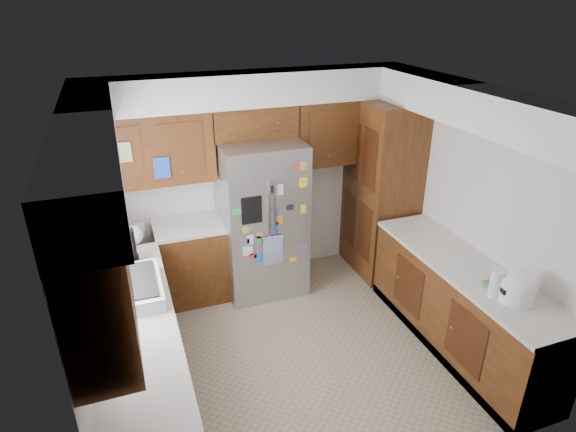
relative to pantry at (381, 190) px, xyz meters
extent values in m
plane|color=tan|center=(-1.50, -1.15, -1.07)|extent=(3.60, 3.60, 0.00)
cube|color=silver|center=(-1.50, 0.45, 0.18)|extent=(3.60, 0.04, 2.50)
cube|color=silver|center=(-3.30, -1.15, 0.18)|extent=(0.04, 3.20, 2.50)
cube|color=silver|center=(0.30, -1.15, 0.18)|extent=(0.04, 3.20, 2.50)
cube|color=silver|center=(-1.50, -2.75, 0.18)|extent=(3.60, 0.04, 2.50)
cube|color=white|center=(-1.50, -1.15, 1.43)|extent=(3.60, 3.20, 0.02)
cube|color=white|center=(-1.50, 0.26, 1.25)|extent=(3.60, 0.38, 0.35)
cube|color=white|center=(-3.11, -1.15, 1.25)|extent=(0.38, 3.20, 0.35)
cube|color=white|center=(0.11, -1.15, 1.25)|extent=(0.38, 3.20, 0.35)
cube|color=#3F1F0C|center=(-2.63, 0.28, 0.70)|extent=(1.33, 0.34, 0.75)
cube|color=#3F1F0C|center=(-0.36, 0.28, 0.70)|extent=(1.33, 0.34, 0.75)
cube|color=#3F1F0C|center=(-3.13, -2.30, 0.70)|extent=(0.34, 0.85, 0.75)
cube|color=white|center=(-3.29, -1.05, 0.53)|extent=(0.02, 0.90, 1.05)
cube|color=white|center=(-3.25, -1.05, 0.53)|extent=(0.01, 1.02, 1.15)
cube|color=blue|center=(-2.54, 0.09, 0.55)|extent=(0.16, 0.02, 0.22)
cube|color=beige|center=(-2.88, 0.09, 0.75)|extent=(0.16, 0.02, 0.20)
cube|color=#3F1F0C|center=(-3.00, -1.45, -0.64)|extent=(0.60, 2.60, 0.88)
cube|color=#3F1F0C|center=(-2.33, 0.15, -0.64)|extent=(0.75, 0.60, 0.88)
cube|color=white|center=(-3.00, -1.45, -0.17)|extent=(0.63, 2.60, 0.04)
cube|color=white|center=(-2.33, 0.15, -0.17)|extent=(0.75, 0.60, 0.04)
cube|color=black|center=(-3.00, -1.45, -1.02)|extent=(0.60, 2.60, 0.10)
cube|color=#3F1F0C|center=(0.00, -1.62, -0.64)|extent=(0.60, 2.25, 0.88)
cube|color=white|center=(0.00, -1.62, -0.17)|extent=(0.63, 2.25, 0.04)
cube|color=black|center=(0.00, -1.62, -1.02)|extent=(0.60, 2.25, 0.10)
cube|color=#3F1F0C|center=(0.00, 0.00, 0.00)|extent=(0.60, 0.90, 2.15)
cube|color=#A1A2A7|center=(-1.50, 0.05, -0.17)|extent=(0.90, 0.75, 1.80)
cylinder|color=silver|center=(-1.53, -0.34, -0.02)|extent=(0.02, 0.02, 0.90)
cylinder|color=silver|center=(-1.47, -0.34, -0.02)|extent=(0.02, 0.02, 0.90)
cube|color=black|center=(-1.72, -0.33, 0.12)|extent=(0.22, 0.01, 0.30)
cube|color=silver|center=(-1.50, -0.35, -0.38)|extent=(0.22, 0.01, 0.34)
cube|color=blue|center=(-1.60, -0.33, -0.42)|extent=(0.05, 0.00, 0.10)
cube|color=yellow|center=(-1.14, -0.33, 0.05)|extent=(0.06, 0.00, 0.10)
cube|color=black|center=(-1.30, -0.33, 0.10)|extent=(0.08, 0.00, 0.06)
cube|color=white|center=(-1.78, -0.33, -0.34)|extent=(0.11, 0.00, 0.11)
cube|color=#8C4C99|center=(-1.79, -0.33, -0.23)|extent=(0.07, 0.00, 0.06)
cube|color=black|center=(-1.48, -0.33, 0.33)|extent=(0.05, 0.00, 0.08)
cube|color=red|center=(-1.42, -0.33, -0.40)|extent=(0.05, 0.00, 0.09)
cube|color=green|center=(-1.48, -0.33, -0.26)|extent=(0.09, 0.00, 0.07)
cube|color=#8C4C99|center=(-1.13, -0.33, -0.40)|extent=(0.07, 0.00, 0.07)
cube|color=#8C4C99|center=(-1.53, -0.33, 0.10)|extent=(0.06, 0.00, 0.05)
cube|color=orange|center=(-1.79, -0.33, -0.09)|extent=(0.06, 0.00, 0.08)
cube|color=blue|center=(-1.48, -0.33, -0.11)|extent=(0.10, 0.00, 0.12)
cube|color=yellow|center=(-1.26, -0.33, -0.55)|extent=(0.09, 0.00, 0.06)
cube|color=white|center=(-1.75, -0.33, -0.21)|extent=(0.07, 0.00, 0.11)
cube|color=blue|center=(-1.46, -0.33, 0.07)|extent=(0.05, 0.00, 0.09)
cube|color=green|center=(-1.65, -0.33, -0.23)|extent=(0.05, 0.00, 0.09)
cube|color=blue|center=(-1.42, -0.33, -0.37)|extent=(0.09, 0.00, 0.12)
cube|color=orange|center=(-1.15, -0.33, 0.54)|extent=(0.08, 0.00, 0.09)
cube|color=red|center=(-1.72, -0.33, -0.41)|extent=(0.08, 0.00, 0.07)
cube|color=red|center=(-1.23, -0.33, 0.54)|extent=(0.06, 0.00, 0.06)
cube|color=green|center=(-1.86, -0.33, 0.13)|extent=(0.11, 0.00, 0.07)
cube|color=blue|center=(-1.67, -0.33, -0.45)|extent=(0.09, 0.00, 0.10)
cube|color=yellow|center=(-1.15, -0.33, 0.36)|extent=(0.09, 0.00, 0.11)
cube|color=orange|center=(-1.42, -0.33, -0.03)|extent=(0.09, 0.00, 0.10)
cube|color=orange|center=(-1.64, -0.33, -0.18)|extent=(0.07, 0.00, 0.07)
cube|color=white|center=(-1.42, -0.33, 0.31)|extent=(0.09, 0.00, 0.12)
cube|color=#3F1F0C|center=(-1.50, 0.28, 0.90)|extent=(0.96, 0.34, 0.35)
sphere|color=blue|center=(-1.68, 0.21, 1.21)|extent=(0.26, 0.26, 0.26)
cylinder|color=black|center=(-1.36, 0.30, 1.15)|extent=(0.25, 0.25, 0.15)
ellipsoid|color=#333338|center=(-1.36, 0.30, 1.22)|extent=(0.24, 0.24, 0.11)
cube|color=white|center=(-3.00, -1.05, -0.09)|extent=(0.52, 0.70, 0.12)
cube|color=black|center=(-3.00, -1.05, -0.03)|extent=(0.44, 0.60, 0.02)
cylinder|color=silver|center=(-3.20, -1.05, 0.07)|extent=(0.02, 0.02, 0.30)
cylinder|color=silver|center=(-3.14, -1.05, 0.20)|extent=(0.16, 0.02, 0.02)
cube|color=yellow|center=(-2.87, -1.26, -0.13)|extent=(0.10, 0.18, 0.04)
cube|color=black|center=(-2.98, -0.58, -0.10)|extent=(0.18, 0.14, 0.10)
cylinder|color=black|center=(-2.98, -0.58, 0.09)|extent=(0.16, 0.16, 0.28)
cylinder|color=#A1A2A7|center=(-3.06, -0.33, -0.05)|extent=(0.14, 0.14, 0.20)
sphere|color=white|center=(-2.91, -0.11, -0.05)|extent=(0.20, 0.20, 0.20)
cube|color=#3F72B2|center=(-3.04, -0.01, -0.06)|extent=(0.14, 0.10, 0.18)
cube|color=#BFB28C|center=(-2.84, 0.05, -0.08)|extent=(0.10, 0.08, 0.14)
cylinder|color=white|center=(-2.97, -0.72, -0.10)|extent=(0.08, 0.08, 0.11)
cylinder|color=white|center=(0.00, -2.22, -0.06)|extent=(0.30, 0.30, 0.20)
ellipsoid|color=white|center=(0.00, -2.22, 0.04)|extent=(0.29, 0.29, 0.13)
cube|color=black|center=(-0.14, -2.22, -0.04)|extent=(0.04, 0.06, 0.04)
cylinder|color=white|center=(-0.13, -2.12, -0.03)|extent=(0.11, 0.11, 0.25)
camera|label=1|loc=(-2.91, -4.70, 2.16)|focal=30.00mm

